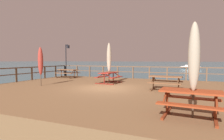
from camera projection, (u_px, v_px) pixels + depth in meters
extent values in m
plane|color=#2D5B6B|center=(106.00, 101.00, 10.73)|extent=(600.00, 600.00, 0.00)
cube|color=brown|center=(106.00, 94.00, 10.71)|extent=(14.91, 12.01, 0.81)
cube|color=brown|center=(133.00, 67.00, 16.05)|extent=(14.61, 0.09, 0.08)
cube|color=brown|center=(133.00, 72.00, 16.07)|extent=(14.61, 0.07, 0.06)
cube|color=brown|center=(65.00, 71.00, 18.82)|extent=(0.10, 0.10, 1.05)
cube|color=brown|center=(77.00, 71.00, 18.27)|extent=(0.10, 0.10, 1.05)
cube|color=brown|center=(90.00, 71.00, 17.72)|extent=(0.10, 0.10, 1.05)
cube|color=brown|center=(103.00, 72.00, 17.17)|extent=(0.10, 0.10, 1.05)
cube|color=brown|center=(118.00, 72.00, 16.62)|extent=(0.10, 0.10, 1.05)
cube|color=brown|center=(133.00, 73.00, 16.08)|extent=(0.10, 0.10, 1.05)
cube|color=brown|center=(149.00, 73.00, 15.53)|extent=(0.10, 0.10, 1.05)
cube|color=brown|center=(167.00, 73.00, 14.98)|extent=(0.10, 0.10, 1.05)
cube|color=brown|center=(186.00, 74.00, 14.43)|extent=(0.10, 0.10, 1.05)
cube|color=brown|center=(207.00, 74.00, 13.88)|extent=(0.10, 0.10, 1.05)
cube|color=brown|center=(16.00, 68.00, 13.38)|extent=(0.09, 11.71, 0.08)
cube|color=brown|center=(16.00, 74.00, 13.40)|extent=(0.07, 11.71, 0.06)
cube|color=brown|center=(16.00, 75.00, 13.41)|extent=(0.10, 0.10, 1.05)
cube|color=brown|center=(32.00, 74.00, 14.76)|extent=(0.10, 0.10, 1.05)
cube|color=brown|center=(45.00, 72.00, 16.11)|extent=(0.10, 0.10, 1.05)
cube|color=brown|center=(56.00, 72.00, 17.47)|extent=(0.10, 0.10, 1.05)
cube|color=brown|center=(65.00, 71.00, 18.82)|extent=(0.10, 0.10, 1.05)
cube|color=brown|center=(166.00, 77.00, 9.73)|extent=(1.72, 0.85, 0.05)
cube|color=brown|center=(164.00, 83.00, 9.24)|extent=(1.70, 0.37, 0.04)
cube|color=brown|center=(167.00, 81.00, 10.25)|extent=(1.70, 0.37, 0.04)
cube|color=brown|center=(153.00, 89.00, 10.05)|extent=(0.16, 1.40, 0.06)
cylinder|color=brown|center=(153.00, 83.00, 10.03)|extent=(0.07, 0.07, 0.74)
cylinder|color=brown|center=(152.00, 79.00, 9.77)|extent=(0.09, 0.63, 0.37)
cylinder|color=brown|center=(154.00, 78.00, 10.27)|extent=(0.09, 0.63, 0.37)
cube|color=brown|center=(178.00, 91.00, 9.49)|extent=(0.16, 1.40, 0.06)
cylinder|color=brown|center=(179.00, 84.00, 9.47)|extent=(0.07, 0.07, 0.74)
cylinder|color=brown|center=(178.00, 80.00, 9.20)|extent=(0.09, 0.63, 0.37)
cylinder|color=brown|center=(179.00, 79.00, 9.71)|extent=(0.09, 0.63, 0.37)
cube|color=#993819|center=(190.00, 91.00, 5.16)|extent=(1.71, 0.90, 0.05)
cube|color=#993819|center=(188.00, 106.00, 4.68)|extent=(1.67, 0.43, 0.04)
cube|color=#993819|center=(191.00, 98.00, 5.68)|extent=(1.67, 0.43, 0.04)
cube|color=maroon|center=(167.00, 113.00, 5.50)|extent=(0.21, 1.40, 0.06)
cylinder|color=maroon|center=(167.00, 102.00, 5.48)|extent=(0.07, 0.07, 0.74)
cylinder|color=maroon|center=(165.00, 96.00, 5.22)|extent=(0.11, 0.63, 0.37)
cylinder|color=maroon|center=(169.00, 93.00, 5.72)|extent=(0.11, 0.63, 0.37)
cube|color=maroon|center=(215.00, 119.00, 4.91)|extent=(0.21, 1.40, 0.06)
cylinder|color=maroon|center=(216.00, 107.00, 4.89)|extent=(0.07, 0.07, 0.74)
cylinder|color=maroon|center=(217.00, 101.00, 4.63)|extent=(0.11, 0.63, 0.37)
cylinder|color=maroon|center=(216.00, 97.00, 5.13)|extent=(0.11, 0.63, 0.37)
cube|color=maroon|center=(109.00, 73.00, 12.77)|extent=(0.87, 1.81, 0.05)
cube|color=maroon|center=(116.00, 77.00, 12.54)|extent=(0.39, 1.78, 0.04)
cube|color=maroon|center=(102.00, 77.00, 13.03)|extent=(0.39, 1.78, 0.04)
cube|color=maroon|center=(104.00, 84.00, 12.17)|extent=(1.40, 0.17, 0.06)
cylinder|color=maroon|center=(104.00, 79.00, 12.15)|extent=(0.07, 0.07, 0.74)
cylinder|color=maroon|center=(108.00, 76.00, 12.02)|extent=(0.63, 0.10, 0.37)
cylinder|color=maroon|center=(101.00, 75.00, 12.26)|extent=(0.63, 0.10, 0.37)
cube|color=maroon|center=(113.00, 82.00, 13.44)|extent=(1.40, 0.17, 0.06)
cylinder|color=maroon|center=(113.00, 77.00, 13.42)|extent=(0.07, 0.07, 0.74)
cylinder|color=maroon|center=(117.00, 74.00, 13.28)|extent=(0.63, 0.10, 0.37)
cylinder|color=maroon|center=(110.00, 74.00, 13.53)|extent=(0.63, 0.10, 0.37)
cube|color=brown|center=(68.00, 70.00, 16.79)|extent=(1.99, 0.94, 0.05)
cube|color=brown|center=(63.00, 73.00, 16.32)|extent=(1.94, 0.47, 0.04)
cube|color=brown|center=(72.00, 73.00, 17.31)|extent=(1.94, 0.47, 0.04)
cube|color=brown|center=(61.00, 77.00, 17.20)|extent=(0.22, 1.40, 0.06)
cylinder|color=brown|center=(61.00, 73.00, 17.18)|extent=(0.07, 0.07, 0.74)
cylinder|color=brown|center=(59.00, 71.00, 16.92)|extent=(0.12, 0.63, 0.37)
cylinder|color=brown|center=(63.00, 71.00, 17.41)|extent=(0.12, 0.63, 0.37)
cube|color=brown|center=(74.00, 78.00, 16.47)|extent=(0.22, 1.40, 0.06)
cylinder|color=brown|center=(74.00, 74.00, 16.45)|extent=(0.07, 0.07, 0.74)
cylinder|color=brown|center=(72.00, 72.00, 16.19)|extent=(0.12, 0.63, 0.37)
cylinder|color=brown|center=(76.00, 71.00, 16.69)|extent=(0.12, 0.63, 0.37)
cylinder|color=#4C3828|center=(41.00, 68.00, 11.44)|extent=(0.06, 0.06, 2.32)
ellipsoid|color=#A33328|center=(41.00, 61.00, 11.42)|extent=(0.32, 0.32, 1.76)
cylinder|color=maroon|center=(41.00, 63.00, 11.42)|extent=(0.21, 0.21, 0.05)
cone|color=#4C3828|center=(40.00, 48.00, 11.37)|extent=(0.10, 0.10, 0.14)
cylinder|color=#4C3828|center=(194.00, 73.00, 5.07)|extent=(0.06, 0.06, 2.55)
ellipsoid|color=tan|center=(194.00, 57.00, 5.04)|extent=(0.32, 0.32, 1.94)
cylinder|color=#685B4C|center=(194.00, 62.00, 5.05)|extent=(0.21, 0.21, 0.05)
cone|color=#4C3828|center=(195.00, 24.00, 5.00)|extent=(0.10, 0.10, 0.14)
cylinder|color=#4C3828|center=(109.00, 64.00, 12.75)|extent=(0.06, 0.06, 2.68)
ellipsoid|color=tan|center=(109.00, 57.00, 12.72)|extent=(0.32, 0.32, 2.04)
cylinder|color=#685B4C|center=(109.00, 60.00, 12.73)|extent=(0.21, 0.21, 0.05)
cone|color=#4C3828|center=(109.00, 44.00, 12.67)|extent=(0.10, 0.10, 0.14)
cylinder|color=black|center=(66.00, 60.00, 18.05)|extent=(0.09, 0.09, 3.20)
cylinder|color=black|center=(67.00, 45.00, 17.74)|extent=(0.50, 0.33, 0.06)
cube|color=black|center=(68.00, 47.00, 17.54)|extent=(0.20, 0.20, 0.28)
sphere|color=#F4E08C|center=(68.00, 47.00, 17.54)|extent=(0.14, 0.14, 0.14)
ellipsoid|color=white|center=(190.00, 67.00, 50.26)|extent=(6.22, 3.55, 0.90)
cube|color=silver|center=(189.00, 65.00, 50.44)|extent=(2.06, 1.62, 0.36)
cylinder|color=silver|center=(192.00, 54.00, 49.86)|extent=(0.10, 0.10, 7.00)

